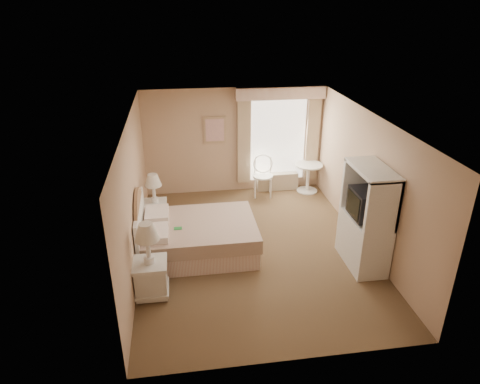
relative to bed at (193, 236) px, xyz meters
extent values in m
cube|color=brown|center=(1.12, -0.05, -0.34)|extent=(4.20, 5.50, 0.01)
cube|color=silver|center=(1.12, -0.05, 2.16)|extent=(4.20, 5.50, 0.01)
cube|color=tan|center=(1.12, 2.70, 0.91)|extent=(4.20, 0.01, 2.50)
cube|color=tan|center=(1.12, -2.80, 0.91)|extent=(4.20, 0.01, 2.50)
cube|color=tan|center=(-0.98, -0.05, 0.91)|extent=(0.01, 5.50, 2.50)
cube|color=tan|center=(3.22, -0.05, 0.91)|extent=(0.01, 5.50, 2.50)
cube|color=white|center=(2.17, 2.67, 0.91)|extent=(1.30, 0.02, 2.00)
cube|color=tan|center=(1.34, 2.62, 0.91)|extent=(0.30, 0.08, 2.05)
cube|color=tan|center=(3.00, 2.62, 0.91)|extent=(0.30, 0.08, 2.05)
cube|color=tan|center=(2.17, 2.58, 2.03)|extent=(2.05, 0.20, 0.28)
cube|color=beige|center=(2.17, 2.58, -0.13)|extent=(1.00, 0.22, 0.42)
cube|color=tan|center=(0.67, 2.67, 1.21)|extent=(0.52, 0.03, 0.62)
cube|color=beige|center=(0.67, 2.65, 1.21)|extent=(0.42, 0.02, 0.52)
cube|color=tan|center=(0.12, 0.00, -0.17)|extent=(1.98, 1.51, 0.34)
cube|color=#C0A290|center=(0.12, 0.00, 0.13)|extent=(2.04, 1.57, 0.26)
cube|color=white|center=(-0.64, -0.36, 0.32)|extent=(0.42, 0.59, 0.13)
cube|color=white|center=(-0.64, 0.36, 0.32)|extent=(0.42, 0.59, 0.13)
cube|color=#248738|center=(-0.27, -0.14, 0.27)|extent=(0.14, 0.10, 0.01)
cube|color=white|center=(-0.93, 0.00, 0.18)|extent=(0.06, 1.61, 1.04)
cylinder|color=#94704F|center=(-0.93, 0.00, 0.27)|extent=(0.05, 1.42, 1.42)
cube|color=white|center=(-0.72, -1.15, -0.06)|extent=(0.48, 0.48, 0.52)
cube|color=white|center=(-0.72, -1.15, 0.23)|extent=(0.52, 0.52, 0.06)
cube|color=white|center=(-0.72, -1.15, -0.24)|extent=(0.52, 0.52, 0.05)
cylinder|color=white|center=(-0.72, -1.15, 0.32)|extent=(0.17, 0.17, 0.10)
cylinder|color=white|center=(-0.72, -1.15, 0.53)|extent=(0.07, 0.07, 0.42)
cone|color=silver|center=(-0.72, -1.15, 0.81)|extent=(0.38, 0.38, 0.27)
cube|color=white|center=(-0.72, 1.13, -0.09)|extent=(0.43, 0.43, 0.47)
cube|color=white|center=(-0.72, 1.13, 0.17)|extent=(0.47, 0.47, 0.06)
cube|color=white|center=(-0.72, 1.13, -0.25)|extent=(0.47, 0.47, 0.05)
cylinder|color=white|center=(-0.72, 1.13, 0.25)|extent=(0.15, 0.15, 0.09)
cylinder|color=white|center=(-0.72, 1.13, 0.43)|extent=(0.07, 0.07, 0.37)
cone|color=silver|center=(-0.72, 1.13, 0.69)|extent=(0.34, 0.34, 0.24)
cylinder|color=white|center=(2.87, 2.35, -0.33)|extent=(0.50, 0.50, 0.03)
cylinder|color=white|center=(2.87, 2.35, 0.01)|extent=(0.08, 0.08, 0.67)
cylinder|color=white|center=(2.87, 2.35, 0.34)|extent=(0.67, 0.67, 0.04)
cylinder|color=white|center=(1.54, 2.13, -0.10)|extent=(0.03, 0.03, 0.48)
cylinder|color=white|center=(1.90, 2.07, -0.10)|extent=(0.03, 0.03, 0.48)
cylinder|color=white|center=(1.60, 2.49, -0.10)|extent=(0.03, 0.03, 0.48)
cylinder|color=white|center=(1.96, 2.43, -0.10)|extent=(0.03, 0.03, 0.48)
cylinder|color=white|center=(1.75, 2.28, 0.15)|extent=(0.54, 0.54, 0.04)
torus|color=white|center=(1.77, 2.43, 0.41)|extent=(0.47, 0.19, 0.46)
cylinder|color=white|center=(1.60, 2.49, 0.35)|extent=(0.03, 0.03, 0.43)
cylinder|color=white|center=(1.96, 2.43, 0.35)|extent=(0.03, 0.03, 0.43)
cube|color=white|center=(2.93, -0.78, 0.11)|extent=(0.55, 1.10, 0.90)
cube|color=white|center=(2.93, -1.29, 1.01)|extent=(0.55, 0.08, 0.90)
cube|color=white|center=(2.93, -0.27, 1.01)|extent=(0.55, 0.08, 0.90)
cube|color=white|center=(2.93, -0.78, 1.46)|extent=(0.55, 1.10, 0.06)
cube|color=white|center=(3.18, -0.78, 1.01)|extent=(0.04, 1.10, 0.90)
cube|color=black|center=(2.91, -0.78, 0.84)|extent=(0.48, 0.60, 0.48)
cube|color=black|center=(2.67, -0.78, 0.84)|extent=(0.02, 0.50, 0.40)
camera|label=1|loc=(-0.14, -6.83, 4.01)|focal=32.00mm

